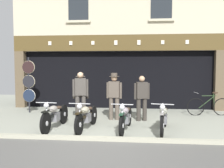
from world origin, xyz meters
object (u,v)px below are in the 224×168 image
Objects in this scene: motorcycle_center_right at (164,117)px; leaning_bicycle at (209,106)px; motorcycle_left at (55,115)px; advert_board_far at (186,72)px; motorcycle_center at (126,117)px; motorcycle_center_left at (86,116)px; salesman_right at (142,96)px; advert_board_near at (158,71)px; tyre_sign_pole at (29,82)px; shopkeeper_center at (114,94)px; salesman_left at (81,94)px; assistant_far_right at (80,94)px.

leaning_bicycle is at bearing -117.28° from motorcycle_center_right.
advert_board_far is at bearing -133.90° from motorcycle_left.
motorcycle_left is at bearing 5.25° from motorcycle_center.
motorcycle_left is 6.38m from advert_board_far.
motorcycle_left is at bearing 5.96° from motorcycle_center_left.
salesman_right is 1.76× the size of advert_board_near.
tyre_sign_pole is at bearing 84.64° from leaning_bicycle.
advert_board_far is (1.34, 4.20, 1.23)m from motorcycle_center_right.
advert_board_near is at bearing -119.48° from salesman_right.
shopkeeper_center is at bearing -138.12° from advert_board_far.
shopkeeper_center is at bearing -66.47° from motorcycle_center.
advert_board_far is (4.18, 2.67, 0.73)m from salesman_left.
motorcycle_center_left is 5.02m from advert_board_near.
motorcycle_center_left is 1.22× the size of shopkeeper_center.
motorcycle_left is 5.56m from advert_board_near.
advert_board_near reaches higher than motorcycle_center_left.
leaning_bicycle is at bearing -172.13° from salesman_left.
motorcycle_center reaches higher than motorcycle_center_left.
advert_board_far reaches higher than leaning_bicycle.
assistant_far_right is 1.72× the size of advert_board_far.
salesman_left is at bearing 4.17° from shopkeeper_center.
motorcycle_center_right is at bearing -107.71° from advert_board_far.
salesman_left is at bearing -19.65° from motorcycle_center_right.
advert_board_far reaches higher than shopkeeper_center.
leaning_bicycle reaches higher than motorcycle_center_left.
leaning_bicycle is at bearing -157.92° from shopkeeper_center.
motorcycle_center_left is 5.71m from advert_board_far.
tyre_sign_pole is (-2.42, 1.08, 0.34)m from salesman_left.
assistant_far_right is (-1.17, -0.25, 0.01)m from shopkeeper_center.
leaning_bicycle is at bearing -65.42° from advert_board_far.
motorcycle_center_left is 1.71m from salesman_left.
assistant_far_right is 0.75× the size of tyre_sign_pole.
motorcycle_center is (1.19, -0.03, -0.00)m from motorcycle_center_left.
salesman_right is at bearing 171.02° from assistant_far_right.
advert_board_far is at bearing -134.55° from shopkeeper_center.
advert_board_far is 2.04m from leaning_bicycle.
assistant_far_right is (-1.67, 1.32, 0.54)m from motorcycle_center.
salesman_left reaches higher than motorcycle_center.
motorcycle_left is at bearing 46.24° from shopkeeper_center.
motorcycle_center_left is 5.12m from leaning_bicycle.
motorcycle_center is 1.19× the size of salesman_left.
salesman_right is 0.92× the size of assistant_far_right.
salesman_left is at bearing -23.97° from tyre_sign_pole.
salesman_right is at bearing 109.59° from leaning_bicycle.
motorcycle_center is at bearing -32.50° from tyre_sign_pole.
motorcycle_center_left is at bearing 27.11° from salesman_right.
motorcycle_left is at bearing 67.12° from salesman_left.
advert_board_far is (3.65, 4.20, 1.24)m from motorcycle_center_left.
motorcycle_center_left is at bearing -120.03° from advert_board_near.
assistant_far_right reaches higher than motorcycle_center_left.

